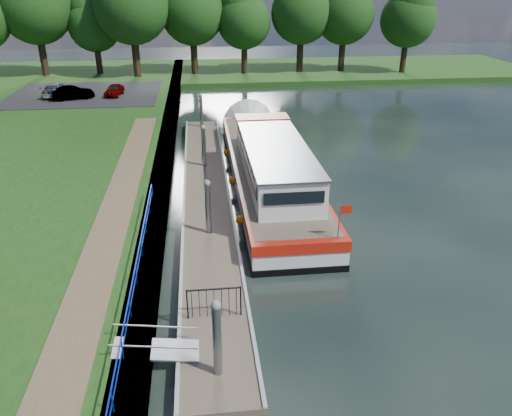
{
  "coord_description": "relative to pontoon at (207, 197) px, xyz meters",
  "views": [
    {
      "loc": [
        -0.21,
        -11.81,
        10.92
      ],
      "look_at": [
        2.18,
        8.71,
        1.4
      ],
      "focal_mm": 35.0,
      "sensor_mm": 36.0,
      "label": 1
    }
  ],
  "objects": [
    {
      "name": "barge",
      "position": [
        3.6,
        2.48,
        0.9
      ],
      "size": [
        4.36,
        21.15,
        4.78
      ],
      "color": "black",
      "rests_on": "ground"
    },
    {
      "name": "ground",
      "position": [
        0.0,
        -13.0,
        -0.18
      ],
      "size": [
        160.0,
        160.0,
        0.0
      ],
      "primitive_type": "plane",
      "color": "black",
      "rests_on": "ground"
    },
    {
      "name": "blue_fence",
      "position": [
        -2.75,
        -10.0,
        1.13
      ],
      "size": [
        0.04,
        18.04,
        0.72
      ],
      "color": "#0C2DBF",
      "rests_on": "riverbank"
    },
    {
      "name": "footpath",
      "position": [
        -4.4,
        -5.0,
        0.62
      ],
      "size": [
        1.6,
        40.0,
        0.05
      ],
      "primitive_type": "cube",
      "color": "brown",
      "rests_on": "riverbank"
    },
    {
      "name": "bank_edge",
      "position": [
        -2.55,
        2.0,
        0.2
      ],
      "size": [
        1.1,
        90.0,
        0.78
      ],
      "primitive_type": "cube",
      "color": "#473D2D",
      "rests_on": "ground"
    },
    {
      "name": "car_a",
      "position": [
        -8.03,
        23.79,
        1.19
      ],
      "size": [
        1.75,
        3.3,
        1.07
      ],
      "primitive_type": "imported",
      "rotation": [
        0.0,
        0.0,
        -0.16
      ],
      "color": "#999999",
      "rests_on": "carpark"
    },
    {
      "name": "car_c",
      "position": [
        -13.39,
        24.25,
        1.27
      ],
      "size": [
        2.06,
        4.39,
        1.24
      ],
      "primitive_type": "imported",
      "rotation": [
        0.0,
        0.0,
        3.07
      ],
      "color": "#999999",
      "rests_on": "carpark"
    },
    {
      "name": "car_b",
      "position": [
        -11.54,
        22.6,
        1.25
      ],
      "size": [
        3.87,
        2.34,
        1.21
      ],
      "primitive_type": "imported",
      "rotation": [
        0.0,
        0.0,
        1.88
      ],
      "color": "#999999",
      "rests_on": "carpark"
    },
    {
      "name": "pontoon",
      "position": [
        0.0,
        0.0,
        0.0
      ],
      "size": [
        2.5,
        30.0,
        0.56
      ],
      "color": "brown",
      "rests_on": "ground"
    },
    {
      "name": "far_bank",
      "position": [
        12.0,
        39.0,
        0.12
      ],
      "size": [
        60.0,
        18.0,
        0.6
      ],
      "primitive_type": "cube",
      "color": "#1A3F12",
      "rests_on": "ground"
    },
    {
      "name": "gate_panel",
      "position": [
        -0.0,
        -10.8,
        0.97
      ],
      "size": [
        1.85,
        0.05,
        1.15
      ],
      "color": "black",
      "rests_on": "ground"
    },
    {
      "name": "mooring_piles",
      "position": [
        0.0,
        0.0,
        1.1
      ],
      "size": [
        0.3,
        27.3,
        3.55
      ],
      "color": "gray",
      "rests_on": "ground"
    },
    {
      "name": "horizon_trees",
      "position": [
        -1.61,
        35.68,
        7.76
      ],
      "size": [
        54.38,
        10.03,
        12.87
      ],
      "color": "#332316",
      "rests_on": "ground"
    },
    {
      "name": "carpark",
      "position": [
        -11.0,
        25.0,
        0.62
      ],
      "size": [
        14.0,
        12.0,
        0.06
      ],
      "primitive_type": "cube",
      "color": "black",
      "rests_on": "riverbank"
    },
    {
      "name": "gangway",
      "position": [
        -1.85,
        -12.5,
        0.44
      ],
      "size": [
        2.58,
        1.0,
        0.92
      ],
      "color": "#A5A8AD",
      "rests_on": "ground"
    }
  ]
}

